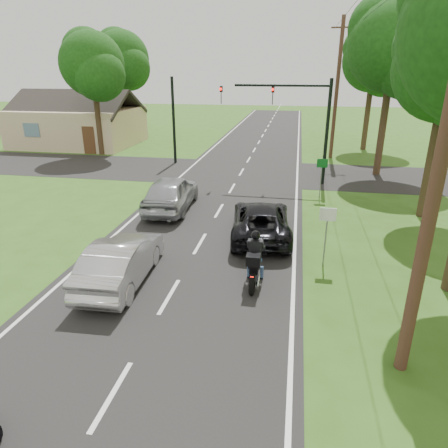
{
  "coord_description": "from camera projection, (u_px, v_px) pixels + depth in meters",
  "views": [
    {
      "loc": [
        3.5,
        -10.03,
        6.43
      ],
      "look_at": [
        1.15,
        3.0,
        1.3
      ],
      "focal_mm": 32.0,
      "sensor_mm": 36.0,
      "label": 1
    }
  ],
  "objects": [
    {
      "name": "tree_row_e",
      "position": [
        378.0,
        64.0,
        31.72
      ],
      "size": [
        5.28,
        5.12,
        9.61
      ],
      "color": "#332316",
      "rests_on": "ground"
    },
    {
      "name": "traffic_signal",
      "position": [
        295.0,
        112.0,
        22.9
      ],
      "size": [
        6.38,
        0.44,
        6.0
      ],
      "color": "black",
      "rests_on": "ground"
    },
    {
      "name": "tree_left_far",
      "position": [
        124.0,
        62.0,
        39.1
      ],
      "size": [
        5.76,
        5.58,
        10.14
      ],
      "color": "#332316",
      "rests_on": "ground"
    },
    {
      "name": "utility_pole_near",
      "position": [
        444.0,
        147.0,
        7.41
      ],
      "size": [
        1.6,
        0.28,
        10.0
      ],
      "color": "#543226",
      "rests_on": "ground"
    },
    {
      "name": "sign_white",
      "position": [
        327.0,
        223.0,
        13.49
      ],
      "size": [
        0.55,
        0.07,
        2.12
      ],
      "color": "slate",
      "rests_on": "ground"
    },
    {
      "name": "dark_suv",
      "position": [
        261.0,
        220.0,
        16.26
      ],
      "size": [
        2.78,
        5.15,
        1.37
      ],
      "primitive_type": "imported",
      "rotation": [
        0.0,
        0.0,
        3.25
      ],
      "color": "black",
      "rests_on": "road"
    },
    {
      "name": "signal_pole_far",
      "position": [
        174.0,
        121.0,
        28.4
      ],
      "size": [
        0.2,
        0.2,
        6.0
      ],
      "primitive_type": "cylinder",
      "color": "black",
      "rests_on": "ground"
    },
    {
      "name": "ground",
      "position": [
        169.0,
        297.0,
        12.11
      ],
      "size": [
        140.0,
        140.0,
        0.0
      ],
      "primitive_type": "plane",
      "color": "#305518",
      "rests_on": "ground"
    },
    {
      "name": "sign_green",
      "position": [
        322.0,
        169.0,
        20.79
      ],
      "size": [
        0.55,
        0.07,
        2.12
      ],
      "color": "slate",
      "rests_on": "ground"
    },
    {
      "name": "road",
      "position": [
        226.0,
        199.0,
        21.28
      ],
      "size": [
        8.0,
        100.0,
        0.01
      ],
      "primitive_type": "cube",
      "color": "black",
      "rests_on": "ground"
    },
    {
      "name": "motorcycle_rider",
      "position": [
        255.0,
        263.0,
        12.6
      ],
      "size": [
        0.6,
        2.11,
        1.82
      ],
      "rotation": [
        0.0,
        0.0,
        0.0
      ],
      "color": "black",
      "rests_on": "ground"
    },
    {
      "name": "house",
      "position": [
        79.0,
        125.0,
        36.13
      ],
      "size": [
        10.2,
        8.0,
        4.84
      ],
      "color": "tan",
      "rests_on": "ground"
    },
    {
      "name": "silver_suv",
      "position": [
        171.0,
        192.0,
        19.4
      ],
      "size": [
        2.21,
        5.01,
        1.68
      ],
      "primitive_type": "imported",
      "rotation": [
        0.0,
        0.0,
        3.19
      ],
      "color": "#A5A9AE",
      "rests_on": "road"
    },
    {
      "name": "silver_sedan",
      "position": [
        121.0,
        261.0,
        12.71
      ],
      "size": [
        1.75,
        4.5,
        1.46
      ],
      "primitive_type": "imported",
      "rotation": [
        0.0,
        0.0,
        3.19
      ],
      "color": "#BCBCC1",
      "rests_on": "road"
    },
    {
      "name": "utility_pole_far",
      "position": [
        337.0,
        89.0,
        29.43
      ],
      "size": [
        1.6,
        0.28,
        10.0
      ],
      "color": "#543226",
      "rests_on": "ground"
    },
    {
      "name": "cross_road",
      "position": [
        241.0,
        172.0,
        26.79
      ],
      "size": [
        60.0,
        7.0,
        0.01
      ],
      "primitive_type": "cube",
      "color": "black",
      "rests_on": "ground"
    },
    {
      "name": "tree_left_near",
      "position": [
        95.0,
        68.0,
        29.84
      ],
      "size": [
        5.12,
        4.96,
        9.22
      ],
      "color": "#332316",
      "rests_on": "ground"
    },
    {
      "name": "tree_row_d",
      "position": [
        400.0,
        51.0,
        23.29
      ],
      "size": [
        5.76,
        5.58,
        10.45
      ],
      "color": "#332316",
      "rests_on": "ground"
    }
  ]
}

